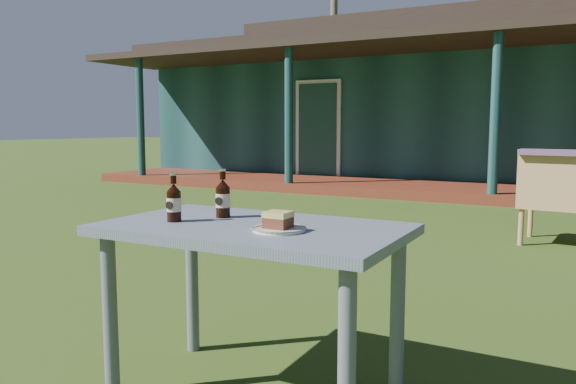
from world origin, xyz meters
The scene contains 12 objects.
ground centered at (0.00, 0.00, 0.00)m, with size 80.00×80.00×0.00m, color #334916.
pavilion centered at (0.00, 9.39, 1.61)m, with size 15.80×8.30×3.45m.
tree_left centered at (-8.00, 17.50, 5.25)m, with size 0.28×0.28×10.50m, color brown.
cafe_table centered at (0.00, -1.60, 0.62)m, with size 1.20×0.70×0.72m.
plate centered at (0.16, -1.67, 0.73)m, with size 0.20×0.20×0.01m.
cake_slice centered at (0.16, -1.68, 0.77)m, with size 0.09×0.09×0.06m.
fork centered at (0.10, -1.68, 0.74)m, with size 0.01×0.14×0.00m, color silver.
cola_bottle_near centered at (-0.21, -1.51, 0.80)m, with size 0.06×0.06×0.21m.
cola_bottle_far centered at (-0.32, -1.69, 0.80)m, with size 0.06×0.06×0.20m.
bottle_cap centered at (0.03, -1.54, 0.72)m, with size 0.03×0.03×0.01m, color silver.
armchair_left centered at (0.93, 2.24, 0.48)m, with size 0.68×0.64×0.85m.
floral_throw centered at (0.91, 2.07, 0.88)m, with size 0.61×0.21×0.05m, color #63436B.
Camera 1 is at (1.17, -3.48, 1.11)m, focal length 35.00 mm.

